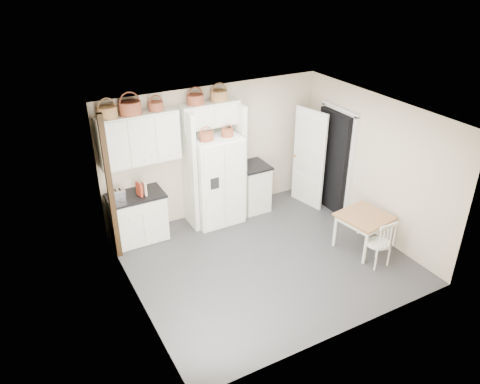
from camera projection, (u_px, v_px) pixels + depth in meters
floor at (266, 259)px, 8.13m from camera, size 4.50×4.50×0.00m
ceiling at (270, 116)px, 6.92m from camera, size 4.50×4.50×0.00m
wall_back at (214, 151)px, 9.08m from camera, size 4.50×0.00×4.50m
wall_left at (132, 229)px, 6.58m from camera, size 0.00×4.00×4.00m
wall_right at (374, 166)px, 8.48m from camera, size 0.00×4.00×4.00m
refrigerator at (216, 180)px, 8.93m from camera, size 0.91×0.73×1.76m
base_cab_left at (138, 218)px, 8.52m from camera, size 0.95×0.60×0.88m
base_cab_right at (252, 188)px, 9.53m from camera, size 0.54×0.64×0.94m
dining_table at (363, 232)px, 8.31m from camera, size 0.92×0.92×0.67m
windsor_chair at (378, 243)px, 7.84m from camera, size 0.41×0.37×0.83m
counter_left at (135, 195)px, 8.31m from camera, size 0.99×0.64×0.04m
counter_right at (253, 166)px, 9.30m from camera, size 0.58×0.69×0.04m
toaster at (118, 194)px, 8.13m from camera, size 0.25×0.15×0.17m
cookbook_red at (139, 189)px, 8.21m from camera, size 0.07×0.17×0.25m
cookbook_cream at (144, 188)px, 8.24m from camera, size 0.05×0.17×0.26m
basket_upper_a at (107, 112)px, 7.58m from camera, size 0.33×0.33×0.19m
basket_upper_b at (130, 108)px, 7.74m from camera, size 0.37×0.37×0.22m
basket_upper_c at (156, 106)px, 7.94m from camera, size 0.26×0.26×0.15m
basket_bridge_a at (195, 99)px, 8.25m from camera, size 0.31×0.31×0.17m
basket_bridge_b at (219, 96)px, 8.44m from camera, size 0.32×0.32×0.18m
basket_fridge_a at (206, 137)px, 8.32m from camera, size 0.26×0.26×0.14m
basket_fridge_b at (228, 133)px, 8.51m from camera, size 0.23×0.23×0.12m
upper_cabinet at (139, 139)px, 8.04m from camera, size 1.40×0.34×0.90m
bridge_cabinet at (210, 114)px, 8.50m from camera, size 1.12×0.34×0.45m
fridge_panel_left at (189, 171)px, 8.64m from camera, size 0.08×0.60×2.30m
fridge_panel_right at (238, 160)px, 9.07m from camera, size 0.08×0.60×2.30m
trim_post at (110, 190)px, 7.65m from camera, size 0.09×0.09×2.60m
doorway_void at (333, 161)px, 9.35m from camera, size 0.18×0.85×2.05m
door_slab at (309, 159)px, 9.46m from camera, size 0.21×0.79×2.05m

